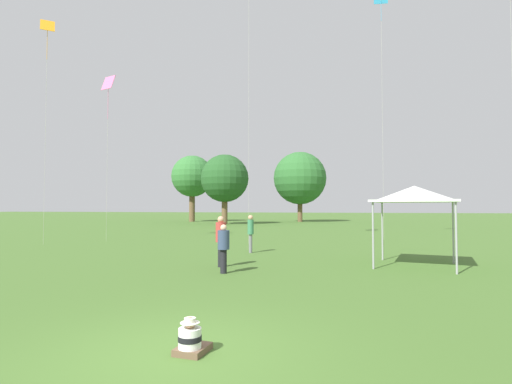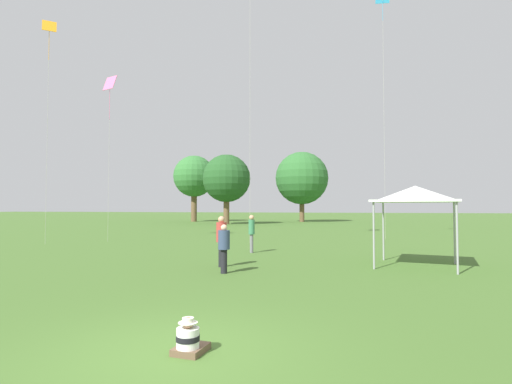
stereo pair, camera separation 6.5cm
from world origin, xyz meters
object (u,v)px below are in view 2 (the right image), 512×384
at_px(seated_toddler, 189,339).
at_px(person_standing_1, 221,237).
at_px(kite_0, 383,9).
at_px(distant_tree_1, 227,179).
at_px(kite_4, 110,88).
at_px(person_standing_3, 224,245).
at_px(kite_2, 49,39).
at_px(distant_tree_2, 194,177).
at_px(distant_tree_0, 302,178).
at_px(person_standing_2, 252,230).
at_px(canopy_tent, 415,194).

bearing_deg(seated_toddler, person_standing_1, 110.86).
xyz_separation_m(kite_0, distant_tree_1, (-17.72, 20.64, -9.97)).
bearing_deg(kite_4, person_standing_3, 21.86).
bearing_deg(kite_2, seated_toddler, -38.40).
height_order(kite_0, distant_tree_2, kite_0).
bearing_deg(kite_4, distant_tree_0, 141.62).
distance_m(person_standing_2, kite_4, 14.08).
xyz_separation_m(kite_4, distant_tree_2, (-7.93, 33.72, -3.05)).
height_order(person_standing_1, distant_tree_2, distant_tree_2).
height_order(kite_0, kite_4, kite_0).
relative_size(canopy_tent, distant_tree_0, 0.33).
bearing_deg(person_standing_1, distant_tree_2, 7.27).
distance_m(kite_4, distant_tree_2, 34.77).
xyz_separation_m(person_standing_3, distant_tree_1, (-11.35, 36.07, 4.88)).
xyz_separation_m(kite_4, distant_tree_0, (7.97, 36.75, -3.35)).
height_order(kite_4, distant_tree_1, kite_4).
bearing_deg(person_standing_1, person_standing_2, -16.03).
xyz_separation_m(person_standing_1, person_standing_2, (-0.01, 4.64, -0.00)).
relative_size(seated_toddler, person_standing_3, 0.35).
height_order(canopy_tent, distant_tree_2, distant_tree_2).
distance_m(person_standing_3, distant_tree_2, 47.79).
height_order(canopy_tent, distant_tree_0, distant_tree_0).
relative_size(kite_4, distant_tree_2, 1.07).
height_order(person_standing_2, kite_4, kite_4).
bearing_deg(distant_tree_1, kite_0, -49.35).
bearing_deg(kite_2, distant_tree_1, 91.31).
relative_size(person_standing_2, distant_tree_1, 0.20).
height_order(person_standing_1, person_standing_3, person_standing_1).
bearing_deg(distant_tree_0, kite_0, -73.36).
xyz_separation_m(distant_tree_1, distant_tree_2, (-7.48, 7.47, 0.94)).
distance_m(person_standing_3, kite_2, 18.80).
bearing_deg(seated_toddler, person_standing_3, 109.55).
relative_size(seated_toddler, distant_tree_1, 0.06).
xyz_separation_m(seated_toddler, person_standing_2, (-2.27, 13.00, 0.90)).
relative_size(person_standing_2, canopy_tent, 0.52).
bearing_deg(person_standing_1, distant_tree_1, 1.14).
height_order(person_standing_2, person_standing_3, person_standing_2).
distance_m(person_standing_2, canopy_tent, 7.71).
bearing_deg(distant_tree_1, kite_4, -89.03).
bearing_deg(seated_toddler, distant_tree_0, 100.73).
bearing_deg(kite_0, distant_tree_1, -10.09).
bearing_deg(kite_2, person_standing_3, -23.33).
xyz_separation_m(seated_toddler, kite_4, (-12.64, 16.86, 9.61)).
bearing_deg(distant_tree_1, kite_2, -93.76).
bearing_deg(distant_tree_2, canopy_tent, -57.96).
distance_m(person_standing_2, distant_tree_1, 32.33).
bearing_deg(distant_tree_0, kite_2, -104.66).
distance_m(seated_toddler, person_standing_3, 7.28).
bearing_deg(distant_tree_1, person_standing_3, -72.52).
xyz_separation_m(person_standing_1, distant_tree_2, (-18.31, 42.21, 5.66)).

